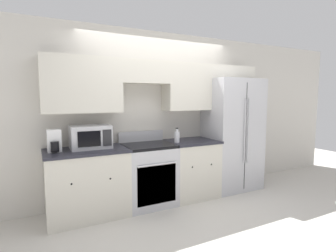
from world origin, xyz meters
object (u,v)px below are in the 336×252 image
object	(u,v)px
oven_range	(148,174)
microwave	(90,137)
refrigerator	(231,134)
bottle	(177,137)

from	to	relation	value
oven_range	microwave	size ratio (longest dim) A/B	2.05
oven_range	microwave	distance (m)	1.00
microwave	refrigerator	bearing A→B (deg)	-0.77
refrigerator	microwave	xyz separation A→B (m)	(-2.38, 0.03, 0.11)
refrigerator	microwave	size ratio (longest dim) A/B	3.65
microwave	bottle	xyz separation A→B (m)	(1.25, -0.12, -0.06)
oven_range	bottle	xyz separation A→B (m)	(0.45, -0.06, 0.53)
bottle	oven_range	bearing A→B (deg)	172.69
microwave	bottle	size ratio (longest dim) A/B	2.32
refrigerator	microwave	world-z (taller)	refrigerator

